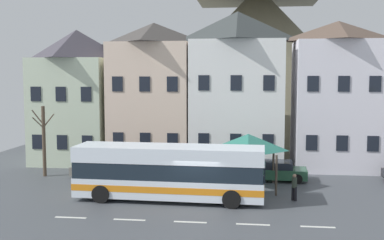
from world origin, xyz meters
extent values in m
cube|color=#484C51|center=(0.00, 0.00, -0.03)|extent=(40.00, 60.00, 0.06)
cube|color=silver|center=(-6.00, -2.87, 0.00)|extent=(1.60, 0.20, 0.01)
cube|color=silver|center=(-3.00, -2.87, 0.00)|extent=(1.60, 0.20, 0.01)
cube|color=silver|center=(0.00, -2.87, 0.00)|extent=(1.60, 0.20, 0.01)
cube|color=silver|center=(3.00, -2.87, 0.00)|extent=(1.60, 0.20, 0.01)
cube|color=silver|center=(6.00, -2.87, 0.00)|extent=(1.60, 0.20, 0.01)
cube|color=beige|center=(-11.28, 12.46, 4.20)|extent=(5.91, 6.91, 8.39)
pyramid|color=#423E48|center=(-11.28, 12.46, 9.57)|extent=(5.91, 6.91, 2.36)
cube|color=black|center=(-13.25, 8.97, 2.01)|extent=(0.80, 0.06, 1.10)
cube|color=black|center=(-11.28, 8.97, 2.01)|extent=(0.80, 0.06, 1.10)
cube|color=black|center=(-9.31, 8.97, 2.01)|extent=(0.80, 0.06, 1.10)
cube|color=black|center=(-13.25, 8.97, 5.66)|extent=(0.80, 0.06, 1.10)
cube|color=black|center=(-11.28, 8.97, 5.66)|extent=(0.80, 0.06, 1.10)
cube|color=black|center=(-9.31, 8.97, 5.66)|extent=(0.80, 0.06, 1.10)
cube|color=beige|center=(-4.85, 12.43, 4.76)|extent=(6.15, 6.87, 9.53)
pyramid|color=#45413E|center=(-4.85, 12.43, 10.38)|extent=(6.15, 6.87, 1.70)
cube|color=black|center=(-6.90, 8.97, 2.28)|extent=(0.80, 0.06, 1.10)
cube|color=black|center=(-4.85, 8.97, 2.28)|extent=(0.80, 0.06, 1.10)
cube|color=black|center=(-2.80, 8.97, 2.28)|extent=(0.80, 0.06, 1.10)
cube|color=black|center=(-6.90, 8.97, 6.42)|extent=(0.80, 0.06, 1.10)
cube|color=black|center=(-4.85, 8.97, 6.42)|extent=(0.80, 0.06, 1.10)
cube|color=black|center=(-2.80, 8.97, 6.42)|extent=(0.80, 0.06, 1.10)
cube|color=white|center=(1.82, 12.07, 4.83)|extent=(6.95, 6.14, 9.67)
pyramid|color=#373C3D|center=(1.82, 12.07, 10.81)|extent=(6.95, 6.14, 2.29)
cube|color=black|center=(-0.50, 8.97, 2.31)|extent=(0.80, 0.06, 1.10)
cube|color=black|center=(1.82, 8.97, 2.31)|extent=(0.80, 0.06, 1.10)
cube|color=black|center=(4.14, 8.97, 2.31)|extent=(0.80, 0.06, 1.10)
cube|color=black|center=(-0.50, 8.97, 6.51)|extent=(0.80, 0.06, 1.10)
cube|color=black|center=(1.82, 8.97, 6.51)|extent=(0.80, 0.06, 1.10)
cube|color=black|center=(4.14, 8.97, 6.51)|extent=(0.80, 0.06, 1.10)
cube|color=white|center=(9.29, 11.57, 4.80)|extent=(6.29, 5.15, 9.59)
pyramid|color=brown|center=(9.29, 11.57, 10.33)|extent=(6.29, 5.15, 1.48)
cube|color=black|center=(7.19, 8.97, 2.29)|extent=(0.80, 0.06, 1.10)
cube|color=black|center=(9.29, 8.97, 2.29)|extent=(0.80, 0.06, 1.10)
cube|color=black|center=(11.38, 8.97, 2.29)|extent=(0.80, 0.06, 1.10)
cube|color=black|center=(7.19, 8.97, 6.47)|extent=(0.80, 0.06, 1.10)
cube|color=black|center=(9.29, 8.97, 6.47)|extent=(0.80, 0.06, 1.10)
cube|color=black|center=(11.38, 8.97, 6.47)|extent=(0.80, 0.06, 1.10)
cone|color=#645F4A|center=(3.63, 30.96, 8.68)|extent=(33.19, 33.19, 17.35)
cube|color=white|center=(-1.69, 1.02, 0.79)|extent=(10.70, 2.85, 1.08)
cube|color=orange|center=(-1.69, 1.02, 0.84)|extent=(10.72, 2.87, 0.36)
cube|color=#19232D|center=(-1.69, 1.02, 1.78)|extent=(10.60, 2.80, 0.91)
cube|color=white|center=(-1.69, 1.02, 2.66)|extent=(10.70, 2.85, 0.85)
cube|color=#19232D|center=(3.65, 0.86, 1.78)|extent=(0.12, 2.13, 0.87)
cylinder|color=black|center=(1.96, 2.12, 0.50)|extent=(1.01, 0.31, 1.00)
cylinder|color=black|center=(1.89, -0.31, 0.50)|extent=(1.01, 0.31, 1.00)
cylinder|color=black|center=(-5.26, 2.34, 0.50)|extent=(1.01, 0.31, 1.00)
cylinder|color=black|center=(-5.33, -0.09, 0.50)|extent=(1.01, 0.31, 1.00)
cylinder|color=#473D33|center=(1.08, 6.03, 1.20)|extent=(0.14, 0.14, 2.40)
cylinder|color=#473D33|center=(4.38, 6.03, 1.20)|extent=(0.14, 0.14, 2.40)
cylinder|color=#473D33|center=(1.08, 2.73, 1.20)|extent=(0.14, 0.14, 2.40)
cylinder|color=#473D33|center=(4.38, 2.73, 1.20)|extent=(0.14, 0.14, 2.40)
pyramid|color=#2C7968|center=(2.73, 4.38, 2.91)|extent=(3.60, 3.60, 1.03)
cube|color=slate|center=(-7.23, 6.46, 0.46)|extent=(4.48, 1.81, 0.57)
cube|color=#1E232D|center=(-7.45, 6.47, 1.00)|extent=(2.70, 1.57, 0.51)
cylinder|color=black|center=(-5.74, 7.25, 0.32)|extent=(0.64, 0.21, 0.64)
cylinder|color=black|center=(-5.78, 5.61, 0.32)|extent=(0.64, 0.21, 0.64)
cylinder|color=black|center=(-8.68, 7.31, 0.32)|extent=(0.64, 0.21, 0.64)
cylinder|color=black|center=(-8.71, 5.67, 0.32)|extent=(0.64, 0.21, 0.64)
cube|color=#29573C|center=(4.73, 6.86, 0.50)|extent=(3.90, 2.04, 0.65)
cube|color=#1E232D|center=(4.53, 6.87, 1.06)|extent=(2.36, 1.75, 0.47)
cylinder|color=black|center=(6.02, 7.70, 0.32)|extent=(0.65, 0.23, 0.64)
cylinder|color=black|center=(5.95, 5.91, 0.32)|extent=(0.65, 0.23, 0.64)
cylinder|color=black|center=(3.50, 7.81, 0.32)|extent=(0.65, 0.23, 0.64)
cylinder|color=black|center=(3.43, 6.02, 0.32)|extent=(0.65, 0.23, 0.64)
cylinder|color=#38332D|center=(2.80, 3.08, 0.40)|extent=(0.13, 0.13, 0.80)
cylinder|color=#38332D|center=(2.99, 3.19, 0.40)|extent=(0.13, 0.13, 0.80)
cylinder|color=#232B38|center=(2.90, 3.14, 1.04)|extent=(0.36, 0.36, 0.58)
sphere|color=tan|center=(2.90, 3.14, 1.43)|extent=(0.21, 0.21, 0.21)
cylinder|color=black|center=(5.27, 1.78, 0.40)|extent=(0.16, 0.16, 0.80)
cylinder|color=black|center=(5.40, 1.64, 0.40)|extent=(0.16, 0.16, 0.80)
cylinder|color=#2D382D|center=(5.34, 1.71, 1.04)|extent=(0.29, 0.29, 0.57)
sphere|color=#9E7A60|center=(5.34, 1.71, 1.42)|extent=(0.20, 0.20, 0.20)
cube|color=#473828|center=(3.01, 6.46, 0.45)|extent=(1.48, 0.45, 0.08)
cube|color=#473828|center=(3.01, 6.69, 0.67)|extent=(1.48, 0.06, 0.40)
cube|color=#2D2D33|center=(2.34, 6.46, 0.23)|extent=(0.08, 0.36, 0.45)
cube|color=#2D2D33|center=(3.67, 6.46, 0.23)|extent=(0.08, 0.36, 0.45)
cylinder|color=brown|center=(-11.43, 6.18, 2.46)|extent=(0.24, 0.24, 4.93)
cylinder|color=brown|center=(-11.60, 6.41, 3.83)|extent=(0.43, 0.55, 0.86)
cylinder|color=brown|center=(-11.18, 6.48, 3.89)|extent=(0.62, 0.69, 0.93)
cylinder|color=brown|center=(-11.70, 5.93, 3.79)|extent=(0.62, 0.60, 0.84)
cylinder|color=brown|center=(-11.79, 6.09, 4.15)|extent=(0.81, 0.29, 1.07)
camera|label=1|loc=(2.74, -24.63, 7.02)|focal=43.76mm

